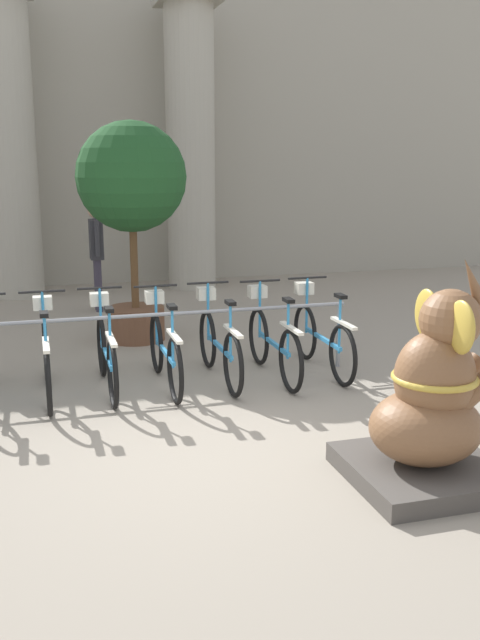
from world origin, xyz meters
name	(u,v)px	position (x,y,z in m)	size (l,w,h in m)	color
ground_plane	(205,450)	(0.00, 0.00, 0.00)	(60.00, 60.00, 0.00)	gray
building_facade	(97,124)	(0.00, 8.60, 3.00)	(20.00, 0.20, 6.00)	#A39E8E
column_left	(9,143)	(-1.57, 7.60, 2.62)	(1.10, 1.10, 5.16)	#ADA899
column_right	(190,144)	(1.57, 7.60, 2.62)	(1.10, 1.10, 5.16)	#ADA899
bike_rack	(104,328)	(-0.61, 1.95, 0.64)	(5.43, 0.05, 0.77)	gray
bicycle_3	(46,358)	(-1.22, 1.81, 0.40)	(0.48, 1.77, 1.01)	black
bicycle_4	(106,352)	(-0.61, 1.86, 0.40)	(0.48, 1.77, 1.01)	black
bicycle_5	(164,349)	(-0.01, 1.81, 0.40)	(0.48, 1.77, 1.01)	black
bicycle_6	(219,344)	(0.59, 1.85, 0.40)	(0.48, 1.77, 1.01)	black
bicycle_7	(273,341)	(1.20, 1.81, 0.40)	(0.48, 1.77, 1.01)	black
bicycle_8	(321,336)	(1.80, 1.86, 0.40)	(0.48, 1.77, 1.01)	black
elephant_statue	(432,407)	(1.49, -1.00, 0.58)	(1.11, 1.11, 1.71)	#4C4742
person_pedestrian	(96,247)	(-0.33, 5.91, 1.02)	(0.22, 0.47, 1.70)	#383342
potted_tree	(132,190)	(-0.02, 3.88, 1.98)	(1.41, 1.41, 2.85)	brown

